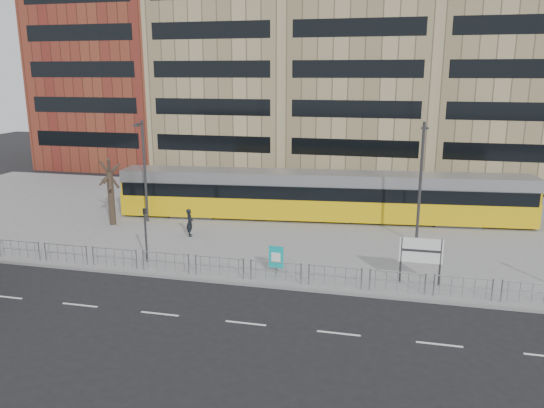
% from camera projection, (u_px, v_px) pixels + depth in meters
% --- Properties ---
extents(ground, '(120.00, 120.00, 0.00)m').
position_uv_depth(ground, '(230.00, 284.00, 27.02)').
color(ground, black).
rests_on(ground, ground).
extents(plaza, '(64.00, 24.00, 0.15)m').
position_uv_depth(plaza, '(280.00, 221.00, 38.34)').
color(plaza, gray).
rests_on(plaza, ground).
extents(kerb, '(64.00, 0.25, 0.17)m').
position_uv_depth(kerb, '(230.00, 282.00, 27.05)').
color(kerb, gray).
rests_on(kerb, ground).
extents(building_row, '(70.40, 18.40, 31.20)m').
position_uv_depth(building_row, '(340.00, 49.00, 55.93)').
color(building_row, brown).
rests_on(building_row, ground).
extents(pedestrian_barrier, '(32.07, 0.07, 1.10)m').
position_uv_depth(pedestrian_barrier, '(270.00, 266.00, 26.81)').
color(pedestrian_barrier, '#989BA0').
rests_on(pedestrian_barrier, plaza).
extents(road_markings, '(62.00, 0.12, 0.01)m').
position_uv_depth(road_markings, '(224.00, 321.00, 23.02)').
color(road_markings, white).
rests_on(road_markings, ground).
extents(tram, '(29.33, 5.83, 3.44)m').
position_uv_depth(tram, '(322.00, 196.00, 38.09)').
color(tram, '#E1B50C').
rests_on(tram, plaza).
extents(station_sign, '(2.10, 0.11, 2.42)m').
position_uv_depth(station_sign, '(421.00, 253.00, 26.21)').
color(station_sign, '#2D2D30').
rests_on(station_sign, plaza).
extents(ad_panel, '(0.79, 0.12, 1.48)m').
position_uv_depth(ad_panel, '(276.00, 257.00, 27.92)').
color(ad_panel, '#2D2D30').
rests_on(ad_panel, plaza).
extents(pedestrian, '(0.65, 0.78, 1.81)m').
position_uv_depth(pedestrian, '(190.00, 223.00, 34.25)').
color(pedestrian, black).
rests_on(pedestrian, plaza).
extents(traffic_light_west, '(0.17, 0.20, 3.10)m').
position_uv_depth(traffic_light_west, '(145.00, 228.00, 29.30)').
color(traffic_light_west, '#2D2D30').
rests_on(traffic_light_west, plaza).
extents(lamp_post_west, '(0.45, 1.04, 7.18)m').
position_uv_depth(lamp_post_west, '(144.00, 167.00, 36.91)').
color(lamp_post_west, '#2D2D30').
rests_on(lamp_post_west, plaza).
extents(lamp_post_east, '(0.45, 1.04, 7.52)m').
position_uv_depth(lamp_post_east, '(421.00, 178.00, 31.96)').
color(lamp_post_east, '#2D2D30').
rests_on(lamp_post_east, plaza).
extents(bare_tree, '(3.75, 3.75, 6.56)m').
position_uv_depth(bare_tree, '(108.00, 156.00, 35.93)').
color(bare_tree, black).
rests_on(bare_tree, plaza).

